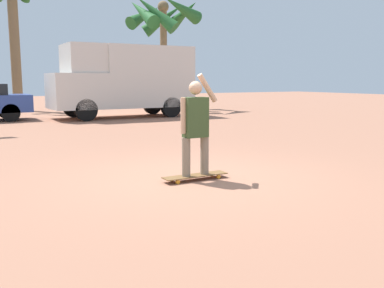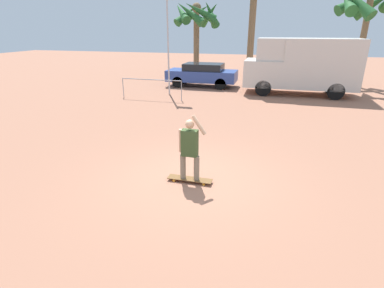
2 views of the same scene
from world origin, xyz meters
The scene contains 6 objects.
ground_plane centered at (0.00, 0.00, 0.00)m, with size 80.00×80.00×0.00m, color #A36B51.
skateboard centered at (-0.03, -0.16, 0.07)m, with size 1.13×0.26×0.08m.
person_skateboarder centered at (-0.03, -0.16, 0.96)m, with size 0.68×0.22×1.67m.
camper_van centered at (3.29, 11.89, 1.71)m, with size 6.16×2.29×3.12m.
palm_tree_near_van centered at (6.91, 15.60, 5.04)m, with size 3.98×4.20×6.22m.
palm_tree_center_background centered at (-0.31, 18.82, 5.49)m, with size 2.86×2.91×7.39m.
Camera 1 is at (-3.49, -6.19, 1.65)m, focal length 40.00 mm.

